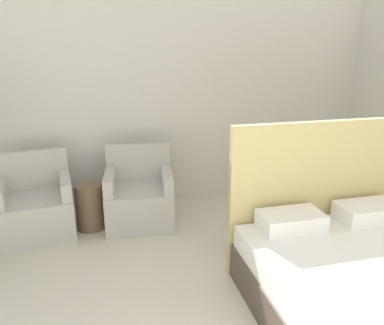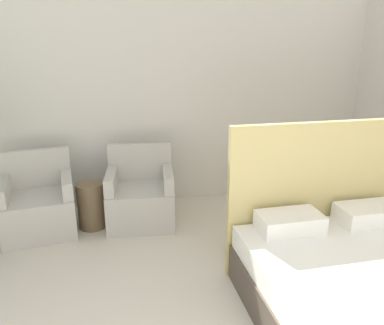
{
  "view_description": "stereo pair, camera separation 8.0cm",
  "coord_description": "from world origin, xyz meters",
  "views": [
    {
      "loc": [
        -0.25,
        -0.22,
        1.89
      ],
      "look_at": [
        0.51,
        2.94,
        0.83
      ],
      "focal_mm": 35.0,
      "sensor_mm": 36.0,
      "label": 1
    },
    {
      "loc": [
        -0.18,
        -0.24,
        1.89
      ],
      "look_at": [
        0.51,
        2.94,
        0.83
      ],
      "focal_mm": 35.0,
      "sensor_mm": 36.0,
      "label": 2
    }
  ],
  "objects": [
    {
      "name": "armchair_near_window_left",
      "position": [
        -0.96,
        3.49,
        0.27
      ],
      "size": [
        0.76,
        0.67,
        0.83
      ],
      "rotation": [
        0.0,
        0.0,
        0.12
      ],
      "color": "#B7B2A8",
      "rests_on": "ground_plane"
    },
    {
      "name": "wall_back",
      "position": [
        0.0,
        4.09,
        1.45
      ],
      "size": [
        10.0,
        0.06,
        2.9
      ],
      "color": "silver",
      "rests_on": "ground_plane"
    },
    {
      "name": "side_table",
      "position": [
        -0.45,
        3.51,
        0.25
      ],
      "size": [
        0.29,
        0.29,
        0.49
      ],
      "color": "brown",
      "rests_on": "ground_plane"
    },
    {
      "name": "armchair_near_window_right",
      "position": [
        0.07,
        3.49,
        0.27
      ],
      "size": [
        0.75,
        0.66,
        0.83
      ],
      "rotation": [
        0.0,
        0.0,
        -0.11
      ],
      "color": "#B7B2A8",
      "rests_on": "ground_plane"
    }
  ]
}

